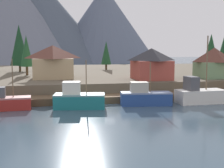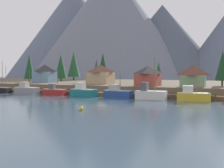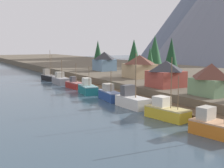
{
  "view_description": "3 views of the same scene",
  "coord_description": "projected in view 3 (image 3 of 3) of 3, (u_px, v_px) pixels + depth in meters",
  "views": [
    {
      "loc": [
        -7.77,
        -43.24,
        8.07
      ],
      "look_at": [
        1.39,
        2.58,
        2.6
      ],
      "focal_mm": 49.48,
      "sensor_mm": 36.0,
      "label": 1
    },
    {
      "loc": [
        31.41,
        -65.83,
        6.74
      ],
      "look_at": [
        1.92,
        2.56,
        3.16
      ],
      "focal_mm": 44.94,
      "sensor_mm": 36.0,
      "label": 2
    },
    {
      "loc": [
        57.96,
        -32.13,
        11.5
      ],
      "look_at": [
        0.04,
        1.89,
        2.47
      ],
      "focal_mm": 47.91,
      "sensor_mm": 36.0,
      "label": 3
    }
  ],
  "objects": [
    {
      "name": "conifer_mid_left",
      "position": [
        134.0,
        52.0,
        109.34
      ],
      "size": [
        5.02,
        5.02,
        10.76
      ],
      "color": "#4C3823",
      "rests_on": "shoreline_bank"
    },
    {
      "name": "fishing_boat_white",
      "position": [
        132.0,
        100.0,
        54.46
      ],
      "size": [
        7.2,
        3.34,
        9.84
      ],
      "rotation": [
        0.0,
        0.0,
        0.03
      ],
      "color": "silver",
      "rests_on": "ground_plane"
    },
    {
      "name": "house_blue",
      "position": [
        104.0,
        61.0,
        101.06
      ],
      "size": [
        7.38,
        5.97,
        6.36
      ],
      "color": "#6689A8",
      "rests_on": "shoreline_bank"
    },
    {
      "name": "fishing_boat_teal",
      "position": [
        88.0,
        88.0,
        69.5
      ],
      "size": [
        7.14,
        4.06,
        6.48
      ],
      "rotation": [
        0.0,
        0.0,
        -0.16
      ],
      "color": "#196B70",
      "rests_on": "ground_plane"
    },
    {
      "name": "conifer_near_left",
      "position": [
        171.0,
        53.0,
        95.06
      ],
      "size": [
        4.37,
        4.37,
        11.03
      ],
      "color": "#4C3823",
      "rests_on": "shoreline_bank"
    },
    {
      "name": "fishing_boat_black",
      "position": [
        49.0,
        77.0,
        95.13
      ],
      "size": [
        7.28,
        3.06,
        9.57
      ],
      "rotation": [
        0.0,
        0.0,
        0.08
      ],
      "color": "black",
      "rests_on": "ground_plane"
    },
    {
      "name": "fishing_boat_red",
      "position": [
        74.0,
        84.0,
        78.02
      ],
      "size": [
        6.51,
        2.68,
        6.66
      ],
      "rotation": [
        0.0,
        0.0,
        0.06
      ],
      "color": "maroon",
      "rests_on": "ground_plane"
    },
    {
      "name": "shoreline_bank",
      "position": [
        205.0,
        81.0,
        83.08
      ],
      "size": [
        400.0,
        56.0,
        2.5
      ],
      "primitive_type": "cube",
      "color": "brown",
      "rests_on": "ground_plane"
    },
    {
      "name": "ground_plane",
      "position": [
        172.0,
        91.0,
        77.29
      ],
      "size": [
        400.0,
        400.0,
        1.0
      ],
      "primitive_type": "cube",
      "color": "#384C5B"
    },
    {
      "name": "conifer_back_left",
      "position": [
        150.0,
        58.0,
        88.08
      ],
      "size": [
        2.59,
        2.59,
        8.24
      ],
      "color": "#4C3823",
      "rests_on": "shoreline_bank"
    },
    {
      "name": "mountain_west_peak",
      "position": [
        218.0,
        4.0,
        224.11
      ],
      "size": [
        118.14,
        118.14,
        83.12
      ],
      "primitive_type": "cone",
      "color": "slate",
      "rests_on": "ground_plane"
    },
    {
      "name": "conifer_near_right",
      "position": [
        155.0,
        49.0,
        113.68
      ],
      "size": [
        5.51,
        5.51,
        12.36
      ],
      "color": "#4C3823",
      "rests_on": "shoreline_bank"
    },
    {
      "name": "fishing_boat_blue",
      "position": [
        110.0,
        94.0,
        61.63
      ],
      "size": [
        7.35,
        3.29,
        6.09
      ],
      "rotation": [
        0.0,
        0.0,
        -0.12
      ],
      "color": "navy",
      "rests_on": "ground_plane"
    },
    {
      "name": "house_green",
      "position": [
        211.0,
        79.0,
        52.25
      ],
      "size": [
        6.33,
        5.39,
        5.65
      ],
      "color": "#6B8E66",
      "rests_on": "shoreline_bank"
    },
    {
      "name": "fishing_boat_yellow",
      "position": [
        166.0,
        111.0,
        46.01
      ],
      "size": [
        7.43,
        3.8,
        9.57
      ],
      "rotation": [
        0.0,
        0.0,
        0.14
      ],
      "color": "gold",
      "rests_on": "ground_plane"
    },
    {
      "name": "conifer_centre",
      "position": [
        98.0,
        53.0,
        109.09
      ],
      "size": [
        4.0,
        4.0,
        10.27
      ],
      "color": "#4C3823",
      "rests_on": "shoreline_bank"
    },
    {
      "name": "house_tan",
      "position": [
        139.0,
        66.0,
        80.1
      ],
      "size": [
        7.43,
        7.22,
        6.07
      ],
      "color": "tan",
      "rests_on": "shoreline_bank"
    },
    {
      "name": "house_red",
      "position": [
        166.0,
        74.0,
        62.67
      ],
      "size": [
        6.38,
        6.87,
        5.53
      ],
      "color": "#9E4238",
      "rests_on": "shoreline_bank"
    },
    {
      "name": "fishing_boat_grey",
      "position": [
        61.0,
        80.0,
        85.9
      ],
      "size": [
        7.16,
        3.15,
        6.92
      ],
      "rotation": [
        0.0,
        0.0,
        -0.02
      ],
      "color": "gray",
      "rests_on": "ground_plane"
    },
    {
      "name": "dock",
      "position": [
        112.0,
        92.0,
        68.12
      ],
      "size": [
        80.0,
        4.0,
        1.6
      ],
      "color": "brown",
      "rests_on": "ground_plane"
    },
    {
      "name": "fishing_boat_orange",
      "position": [
        217.0,
        127.0,
        37.41
      ],
      "size": [
        7.19,
        4.3,
        8.08
      ],
      "rotation": [
        0.0,
        0.0,
        0.17
      ],
      "color": "#CC6B1E",
      "rests_on": "ground_plane"
    }
  ]
}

